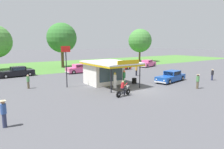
% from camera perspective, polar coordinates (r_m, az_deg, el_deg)
% --- Properties ---
extents(ground_plane, '(300.00, 300.00, 0.00)m').
position_cam_1_polar(ground_plane, '(22.41, 8.77, -4.55)').
color(ground_plane, '#4C4C51').
extents(grass_verge_strip, '(120.00, 24.00, 0.01)m').
position_cam_1_polar(grass_verge_strip, '(48.47, -16.34, 2.43)').
color(grass_verge_strip, '#477A33').
rests_on(grass_verge_strip, ground).
extents(service_station_kiosk, '(4.94, 7.04, 3.41)m').
position_cam_1_polar(service_station_kiosk, '(25.38, -1.94, 1.07)').
color(service_station_kiosk, silver).
rests_on(service_station_kiosk, ground).
extents(gas_pump_nearside, '(0.44, 0.44, 1.93)m').
position_cam_1_polar(gas_pump_nearside, '(22.65, 0.86, -2.02)').
color(gas_pump_nearside, slate).
rests_on(gas_pump_nearside, ground).
extents(gas_pump_offside, '(0.44, 0.44, 2.08)m').
position_cam_1_polar(gas_pump_offside, '(23.41, 3.50, -1.49)').
color(gas_pump_offside, slate).
rests_on(gas_pump_offside, ground).
extents(motorcycle_with_rider, '(2.11, 0.80, 1.58)m').
position_cam_1_polar(motorcycle_with_rider, '(19.71, 3.23, -4.37)').
color(motorcycle_with_rider, black).
rests_on(motorcycle_with_rider, ground).
extents(featured_classic_sedan, '(5.77, 2.74, 1.47)m').
position_cam_1_polar(featured_classic_sedan, '(28.39, 16.61, -0.61)').
color(featured_classic_sedan, '#19479E').
rests_on(featured_classic_sedan, ground).
extents(parked_car_back_row_right, '(5.29, 3.23, 1.53)m').
position_cam_1_polar(parked_car_back_row_right, '(45.41, 10.13, 3.13)').
color(parked_car_back_row_right, '#E55993').
rests_on(parked_car_back_row_right, ground).
extents(parked_car_second_row_spare, '(5.42, 2.20, 1.57)m').
position_cam_1_polar(parked_car_second_row_spare, '(34.66, -25.65, 0.62)').
color(parked_car_second_row_spare, black).
rests_on(parked_car_second_row_spare, ground).
extents(parked_car_back_row_centre_right, '(5.17, 2.02, 1.57)m').
position_cam_1_polar(parked_car_back_row_centre_right, '(35.86, -9.16, 1.65)').
color(parked_car_back_row_centre_right, '#E55993').
rests_on(parked_car_back_row_centre_right, ground).
extents(parked_car_back_row_left, '(5.04, 2.30, 1.48)m').
position_cam_1_polar(parked_car_back_row_left, '(39.54, 1.96, 2.38)').
color(parked_car_back_row_left, red).
rests_on(parked_car_back_row_left, ground).
extents(bystander_admiring_sedan, '(0.37, 0.37, 1.69)m').
position_cam_1_polar(bystander_admiring_sedan, '(24.88, 23.42, -1.71)').
color(bystander_admiring_sedan, brown).
rests_on(bystander_admiring_sedan, ground).
extents(bystander_strolling_foreground, '(0.38, 0.38, 1.75)m').
position_cam_1_polar(bystander_strolling_foreground, '(14.13, -28.70, -9.64)').
color(bystander_strolling_foreground, '#2D3351').
rests_on(bystander_strolling_foreground, ground).
extents(bystander_leaning_by_kiosk, '(0.34, 0.34, 1.63)m').
position_cam_1_polar(bystander_leaning_by_kiosk, '(24.89, -22.98, -1.80)').
color(bystander_leaning_by_kiosk, brown).
rests_on(bystander_leaning_by_kiosk, ground).
extents(bystander_chatting_near_pumps, '(0.34, 0.34, 1.74)m').
position_cam_1_polar(bystander_chatting_near_pumps, '(32.25, 7.02, 1.27)').
color(bystander_chatting_near_pumps, black).
rests_on(bystander_chatting_near_pumps, ground).
extents(bystander_standing_back_lot, '(0.35, 0.35, 1.59)m').
position_cam_1_polar(bystander_standing_back_lot, '(31.40, 26.88, 0.02)').
color(bystander_standing_back_lot, '#2D3351').
rests_on(bystander_standing_back_lot, ground).
extents(tree_oak_far_left, '(6.37, 6.37, 9.58)m').
position_cam_1_polar(tree_oak_far_left, '(44.60, -14.14, 10.07)').
color(tree_oak_far_left, brown).
rests_on(tree_oak_far_left, ground).
extents(tree_oak_far_right, '(6.62, 6.62, 9.30)m').
position_cam_1_polar(tree_oak_far_right, '(57.94, 7.95, 9.44)').
color(tree_oak_far_right, brown).
rests_on(tree_oak_far_right, ground).
extents(roadside_pole_sign, '(1.10, 0.12, 4.89)m').
position_cam_1_polar(roadside_pole_sign, '(23.86, -13.07, 4.24)').
color(roadside_pole_sign, black).
rests_on(roadside_pole_sign, ground).
extents(spare_tire_stack, '(0.60, 0.60, 0.72)m').
position_cam_1_polar(spare_tire_stack, '(26.02, 6.41, -1.81)').
color(spare_tire_stack, black).
rests_on(spare_tire_stack, ground).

